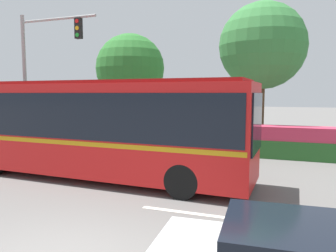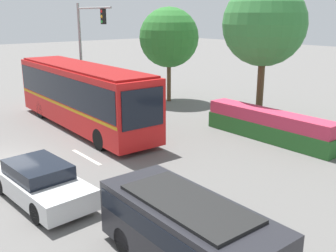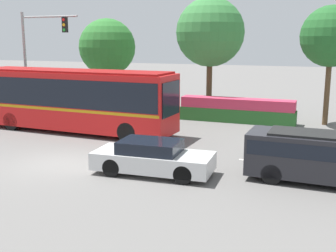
{
  "view_description": "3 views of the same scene",
  "coord_description": "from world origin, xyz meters",
  "px_view_note": "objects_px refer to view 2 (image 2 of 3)",
  "views": [
    {
      "loc": [
        3.61,
        -4.21,
        2.96
      ],
      "look_at": [
        -0.26,
        6.49,
        1.8
      ],
      "focal_mm": 34.42,
      "sensor_mm": 36.0,
      "label": 1
    },
    {
      "loc": [
        15.93,
        -4.21,
        5.92
      ],
      "look_at": [
        3.85,
        5.81,
        1.46
      ],
      "focal_mm": 41.89,
      "sensor_mm": 36.0,
      "label": 2
    },
    {
      "loc": [
        10.09,
        -13.67,
        4.93
      ],
      "look_at": [
        3.62,
        2.94,
        1.25
      ],
      "focal_mm": 44.68,
      "sensor_mm": 36.0,
      "label": 3
    }
  ],
  "objects_px": {
    "city_bus": "(82,93)",
    "traffic_light_pole": "(87,41)",
    "suv_left_lane": "(187,230)",
    "sedan_foreground": "(40,182)",
    "street_tree_left": "(169,38)",
    "street_tree_centre": "(264,24)"
  },
  "relations": [
    {
      "from": "street_tree_left",
      "to": "street_tree_centre",
      "type": "distance_m",
      "value": 7.62
    },
    {
      "from": "sedan_foreground",
      "to": "suv_left_lane",
      "type": "height_order",
      "value": "suv_left_lane"
    },
    {
      "from": "traffic_light_pole",
      "to": "street_tree_left",
      "type": "height_order",
      "value": "traffic_light_pole"
    },
    {
      "from": "city_bus",
      "to": "street_tree_centre",
      "type": "distance_m",
      "value": 10.51
    },
    {
      "from": "sedan_foreground",
      "to": "street_tree_left",
      "type": "distance_m",
      "value": 16.56
    },
    {
      "from": "city_bus",
      "to": "suv_left_lane",
      "type": "xyz_separation_m",
      "value": [
        12.8,
        -4.03,
        -0.88
      ]
    },
    {
      "from": "sedan_foreground",
      "to": "traffic_light_pole",
      "type": "distance_m",
      "value": 14.53
    },
    {
      "from": "traffic_light_pole",
      "to": "street_tree_left",
      "type": "bearing_deg",
      "value": 66.3
    },
    {
      "from": "traffic_light_pole",
      "to": "street_tree_left",
      "type": "xyz_separation_m",
      "value": [
        2.23,
        5.08,
        0.11
      ]
    },
    {
      "from": "city_bus",
      "to": "street_tree_centre",
      "type": "xyz_separation_m",
      "value": [
        5.31,
        8.37,
        3.5
      ]
    },
    {
      "from": "city_bus",
      "to": "street_tree_left",
      "type": "xyz_separation_m",
      "value": [
        -2.23,
        7.92,
        2.51
      ]
    },
    {
      "from": "city_bus",
      "to": "street_tree_left",
      "type": "relative_size",
      "value": 1.81
    },
    {
      "from": "sedan_foreground",
      "to": "street_tree_left",
      "type": "height_order",
      "value": "street_tree_left"
    },
    {
      "from": "sedan_foreground",
      "to": "street_tree_centre",
      "type": "height_order",
      "value": "street_tree_centre"
    },
    {
      "from": "sedan_foreground",
      "to": "street_tree_left",
      "type": "xyz_separation_m",
      "value": [
        -9.24,
        13.21,
        3.8
      ]
    },
    {
      "from": "traffic_light_pole",
      "to": "city_bus",
      "type": "bearing_deg",
      "value": -32.41
    },
    {
      "from": "sedan_foreground",
      "to": "traffic_light_pole",
      "type": "xyz_separation_m",
      "value": [
        -11.47,
        8.12,
        3.69
      ]
    },
    {
      "from": "suv_left_lane",
      "to": "street_tree_centre",
      "type": "distance_m",
      "value": 15.14
    },
    {
      "from": "suv_left_lane",
      "to": "traffic_light_pole",
      "type": "relative_size",
      "value": 0.74
    },
    {
      "from": "sedan_foreground",
      "to": "suv_left_lane",
      "type": "relative_size",
      "value": 0.92
    },
    {
      "from": "city_bus",
      "to": "traffic_light_pole",
      "type": "height_order",
      "value": "traffic_light_pole"
    },
    {
      "from": "street_tree_centre",
      "to": "traffic_light_pole",
      "type": "bearing_deg",
      "value": -150.47
    }
  ]
}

